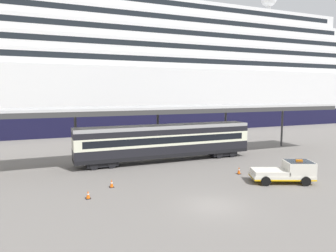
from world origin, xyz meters
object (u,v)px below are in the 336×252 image
object	(u,v)px
traffic_cone_near	(112,183)
cruise_ship	(143,72)
traffic_cone_mid	(88,195)
traffic_cone_far	(239,170)
train_carriage	(166,141)
service_truck	(288,171)

from	to	relation	value
traffic_cone_near	cruise_ship	bearing A→B (deg)	69.34
traffic_cone_mid	traffic_cone_far	distance (m)	14.35
cruise_ship	traffic_cone_far	distance (m)	43.68
cruise_ship	traffic_cone_far	world-z (taller)	cruise_ship
cruise_ship	traffic_cone_far	xyz separation A→B (m)	(-3.49, -41.89, -11.86)
traffic_cone_near	traffic_cone_far	world-z (taller)	traffic_cone_far
cruise_ship	traffic_cone_near	size ratio (longest dim) A/B	182.01
train_carriage	traffic_cone_mid	bearing A→B (deg)	-136.40
train_carriage	traffic_cone_near	xyz separation A→B (m)	(-7.64, -7.30, -1.97)
train_carriage	traffic_cone_far	distance (m)	9.17
traffic_cone_mid	traffic_cone_far	size ratio (longest dim) A/B	0.84
traffic_cone_near	train_carriage	bearing A→B (deg)	43.69
traffic_cone_mid	service_truck	bearing A→B (deg)	-7.87
traffic_cone_far	service_truck	bearing A→B (deg)	-58.88
train_carriage	traffic_cone_far	world-z (taller)	train_carriage
traffic_cone_mid	traffic_cone_near	bearing A→B (deg)	43.28
cruise_ship	traffic_cone_near	xyz separation A→B (m)	(-15.62, -41.43, -11.89)
cruise_ship	service_truck	size ratio (longest dim) A/B	21.82
traffic_cone_mid	train_carriage	bearing A→B (deg)	43.60
traffic_cone_mid	cruise_ship	bearing A→B (deg)	67.77
cruise_ship	traffic_cone_mid	bearing A→B (deg)	-112.23
traffic_cone_near	traffic_cone_mid	size ratio (longest dim) A/B	1.09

